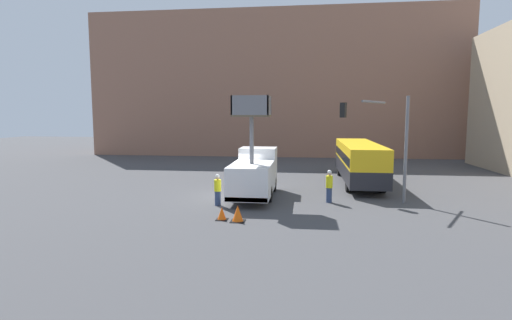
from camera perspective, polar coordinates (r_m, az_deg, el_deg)
ground_plane at (r=24.52m, az=-2.37°, el=-5.13°), size 120.00×120.00×0.00m
building_backdrop_far at (r=51.50m, az=2.74°, el=10.48°), size 44.00×10.00×17.03m
utility_truck at (r=23.79m, az=-0.25°, el=-1.77°), size 2.29×6.36×5.97m
city_bus at (r=29.73m, az=14.50°, el=0.11°), size 2.47×11.35×2.90m
traffic_light_pole at (r=23.94m, az=17.53°, el=4.12°), size 3.61×3.37×5.96m
road_worker_near_truck at (r=21.88m, az=-5.50°, el=-4.27°), size 0.38×0.38×1.74m
road_worker_directing at (r=22.89m, az=10.42°, el=-3.70°), size 0.38×0.38×1.85m
traffic_cone_near_truck at (r=19.06m, az=-4.90°, el=-7.67°), size 0.54×0.54×0.61m
traffic_cone_mid_road at (r=18.69m, az=-2.63°, el=-7.70°), size 0.67×0.67×0.76m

